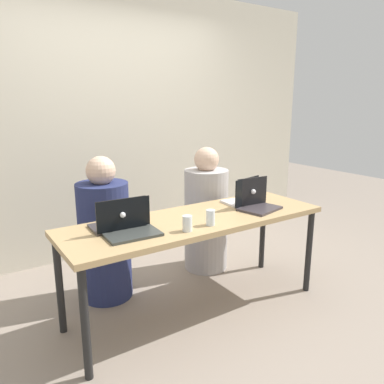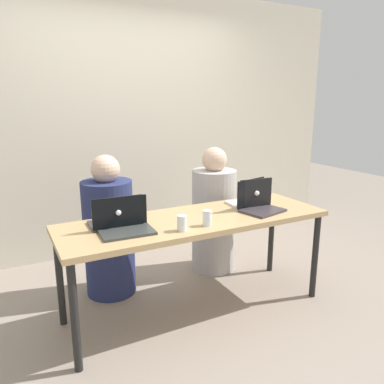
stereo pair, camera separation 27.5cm
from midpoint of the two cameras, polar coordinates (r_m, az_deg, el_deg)
name	(u,v)px [view 2 (the right image)]	position (r m, az deg, el deg)	size (l,w,h in m)	color
ground_plane	(196,309)	(3.06, 3.29, -17.39)	(12.00, 12.00, 0.00)	gray
back_wall	(127,123)	(4.01, -7.88, 10.32)	(5.19, 0.10, 2.70)	beige
desk	(196,226)	(2.77, 3.48, -5.24)	(2.00, 0.65, 0.75)	tan
person_on_left	(109,233)	(3.13, -10.10, -6.28)	(0.41, 0.41, 1.17)	navy
person_on_right	(214,216)	(3.54, 5.56, -3.74)	(0.45, 0.45, 1.17)	#B0ACAA
laptop_front_right	(258,204)	(2.98, 12.69, -1.85)	(0.36, 0.31, 0.24)	#3A3337
laptop_front_left	(125,225)	(2.46, -7.01, -5.02)	(0.35, 0.26, 0.22)	#363A37
laptop_back_right	(250,200)	(3.09, 11.37, -1.21)	(0.30, 0.29, 0.24)	silver
laptop_back_left	(116,219)	(2.57, -8.58, -4.21)	(0.35, 0.27, 0.23)	#3D3738
water_glass_center	(207,219)	(2.57, 5.39, -4.18)	(0.06, 0.06, 0.11)	silver
water_glass_left	(182,224)	(2.46, 1.67, -4.98)	(0.06, 0.06, 0.10)	white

